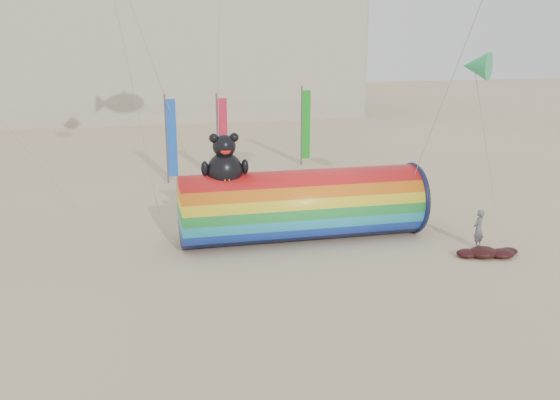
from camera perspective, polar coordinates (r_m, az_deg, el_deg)
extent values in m
plane|color=#CCB58C|center=(23.19, -0.36, -6.77)|extent=(160.00, 160.00, 0.00)
cube|color=#B7AD99|center=(67.35, -20.12, 15.57)|extent=(60.00, 15.00, 20.00)
cube|color=#28303D|center=(59.85, -20.98, 16.11)|extent=(59.50, 0.12, 17.00)
cylinder|color=red|center=(26.52, 2.03, -0.46)|extent=(10.34, 3.02, 3.02)
torus|color=#0F1438|center=(28.23, 12.01, 0.19)|extent=(0.21, 3.16, 3.16)
cylinder|color=black|center=(28.28, 12.23, 0.21)|extent=(0.05, 2.99, 2.99)
ellipsoid|color=black|center=(25.47, -5.07, 2.63)|extent=(1.47, 1.32, 1.55)
ellipsoid|color=gold|center=(25.03, -4.91, 2.21)|extent=(0.76, 0.33, 0.66)
sphere|color=black|center=(25.26, -5.13, 4.92)|extent=(0.95, 0.95, 0.95)
sphere|color=black|center=(25.15, -6.08, 5.64)|extent=(0.38, 0.38, 0.38)
sphere|color=black|center=(25.26, -4.21, 5.73)|extent=(0.38, 0.38, 0.38)
ellipsoid|color=red|center=(24.91, -4.99, 4.47)|extent=(0.42, 0.15, 0.27)
ellipsoid|color=black|center=(25.25, -6.89, 2.87)|extent=(0.31, 0.31, 0.62)
ellipsoid|color=black|center=(25.48, -3.23, 3.07)|extent=(0.31, 0.31, 0.62)
imported|color=#5A5B62|center=(26.87, 17.69, -2.53)|extent=(0.71, 0.66, 1.63)
ellipsoid|color=#3F0D0B|center=(26.02, 18.10, -4.58)|extent=(1.17, 0.99, 0.41)
ellipsoid|color=#3F0D0B|center=(26.23, 19.63, -4.63)|extent=(0.99, 0.84, 0.34)
ellipsoid|color=#3F0D0B|center=(25.85, 16.77, -4.70)|extent=(0.91, 0.77, 0.32)
ellipsoid|color=#3F0D0B|center=(26.51, 18.20, -4.37)|extent=(0.78, 0.66, 0.27)
ellipsoid|color=#3F0D0B|center=(26.74, 20.18, -4.40)|extent=(0.73, 0.62, 0.25)
cylinder|color=#59595E|center=(36.62, -10.34, 5.48)|extent=(0.10, 0.10, 5.20)
cube|color=blue|center=(36.63, -9.86, 5.59)|extent=(0.56, 0.06, 4.50)
cylinder|color=#59595E|center=(36.59, -5.74, 5.65)|extent=(0.10, 0.10, 5.20)
cube|color=red|center=(36.62, -5.26, 5.75)|extent=(0.56, 0.06, 4.50)
cylinder|color=#59595E|center=(41.17, 1.98, 6.80)|extent=(0.10, 0.10, 5.20)
cube|color=#17961B|center=(41.24, 2.40, 6.88)|extent=(0.56, 0.06, 4.50)
cone|color=#25B15D|center=(29.17, 17.48, 11.61)|extent=(1.26, 1.26, 1.13)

